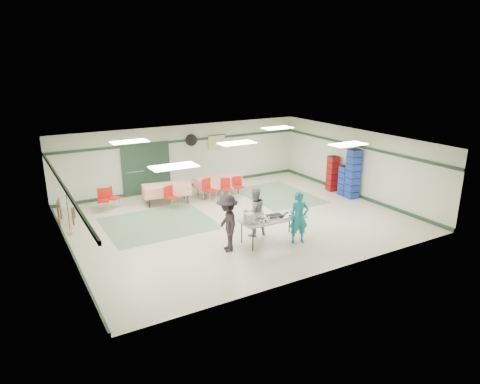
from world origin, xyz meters
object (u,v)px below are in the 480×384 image
dining_table_a (218,181)px  crate_stack_red (333,174)px  office_printer (67,201)px  chair_b (208,188)px  volunteer_teal (299,218)px  crate_stack_blue_a (345,181)px  chair_loose_b (103,198)px  chair_c (238,184)px  serving_table (272,219)px  chair_loose_a (111,196)px  volunteer_grey (254,211)px  crate_stack_blue_b (353,174)px  printer_table (65,204)px  volunteer_dark (227,223)px  chair_d (170,195)px  broom (68,213)px  chair_a (226,186)px  dining_table_b (167,189)px

dining_table_a → crate_stack_red: size_ratio=1.25×
office_printer → chair_b: bearing=2.4°
volunteer_teal → crate_stack_blue_a: (4.50, 2.86, -0.18)m
dining_table_a → chair_loose_b: bearing=175.6°
chair_c → serving_table: bearing=-96.2°
chair_loose_a → crate_stack_red: bearing=-54.8°
volunteer_grey → chair_loose_a: size_ratio=1.92×
chair_c → crate_stack_blue_b: 4.58m
volunteer_teal → chair_c: (0.66, 4.87, -0.29)m
chair_loose_b → chair_b: bearing=2.2°
crate_stack_blue_b → printer_table: 10.70m
chair_b → office_printer: office_printer is taller
volunteer_dark → office_printer: volunteer_dark is taller
volunteer_grey → crate_stack_blue_a: bearing=-158.9°
volunteer_teal → chair_d: volunteer_teal is taller
chair_loose_b → chair_d: bearing=-6.2°
crate_stack_red → volunteer_dark: bearing=-155.5°
office_printer → broom: bearing=-98.1°
broom → chair_loose_a: bearing=34.3°
chair_loose_a → chair_d: bearing=-68.2°
volunteer_grey → broom: size_ratio=1.19×
volunteer_dark → crate_stack_blue_a: bearing=123.7°
printer_table → volunteer_grey: bearing=-27.7°
dining_table_a → printer_table: size_ratio=2.00×
dining_table_a → crate_stack_blue_a: 5.13m
dining_table_a → crate_stack_blue_a: bearing=-31.1°
crate_stack_red → crate_stack_blue_a: bearing=-90.0°
chair_a → crate_stack_blue_b: bearing=-5.1°
dining_table_a → dining_table_b: bearing=179.1°
crate_stack_blue_b → chair_d: bearing=160.0°
chair_c → printer_table: size_ratio=0.88×
crate_stack_blue_b → chair_c: bearing=147.5°
crate_stack_blue_b → printer_table: (-10.30, 2.86, -0.36)m
serving_table → volunteer_dark: (-1.49, 0.10, 0.12)m
dining_table_a → office_printer: size_ratio=3.91×
broom → serving_table: bearing=-45.8°
chair_c → chair_loose_b: bearing=-179.1°
volunteer_dark → chair_b: (1.48, 4.32, -0.28)m
crate_stack_blue_a → serving_table: bearing=-155.1°
crate_stack_red → office_printer: bearing=173.8°
office_printer → volunteer_grey: bearing=-35.4°
chair_c → printer_table: bearing=-173.3°
chair_c → office_printer: size_ratio=1.73×
chair_loose_a → printer_table: 1.79m
volunteer_teal → chair_b: size_ratio=1.74×
chair_b → office_printer: size_ratio=1.92×
chair_d → crate_stack_blue_a: bearing=-34.9°
broom → volunteer_dark: bearing=-54.5°
chair_loose_b → office_printer: size_ratio=1.83×
printer_table → broom: broom is taller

